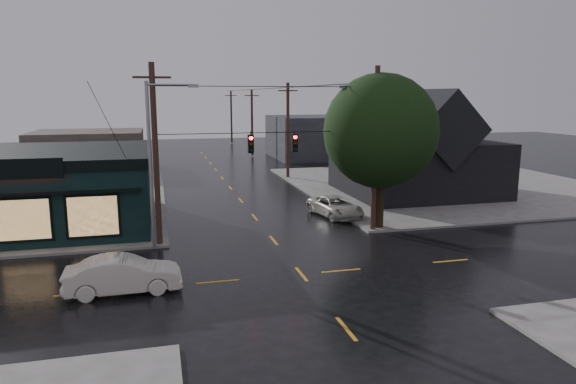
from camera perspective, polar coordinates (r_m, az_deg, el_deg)
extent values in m
plane|color=black|center=(24.80, 1.51, -9.12)|extent=(160.00, 160.00, 0.00)
cube|color=#615E5A|center=(50.67, 17.28, 0.75)|extent=(28.00, 28.00, 0.15)
cube|color=black|center=(36.97, -27.58, -0.11)|extent=(16.00, 12.00, 4.20)
cube|color=black|center=(36.65, -27.90, 3.57)|extent=(16.30, 12.30, 0.60)
cube|color=black|center=(45.27, 14.01, 2.76)|extent=(12.00, 11.00, 4.50)
cylinder|color=black|center=(32.93, 10.05, 0.01)|extent=(0.70, 0.70, 4.48)
sphere|color=black|center=(32.44, 10.27, 6.70)|extent=(7.13, 7.13, 7.13)
cylinder|color=black|center=(29.71, -1.89, 6.63)|extent=(13.00, 0.04, 0.04)
cube|color=#352A26|center=(63.20, -21.26, 4.34)|extent=(12.00, 10.00, 4.40)
cube|color=#27272C|center=(71.28, 4.02, 6.17)|extent=(14.00, 12.00, 5.60)
imported|color=beige|center=(23.47, -17.82, -8.74)|extent=(4.91, 1.79, 1.61)
imported|color=beige|center=(36.28, 5.28, -1.61)|extent=(3.21, 5.35, 1.39)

